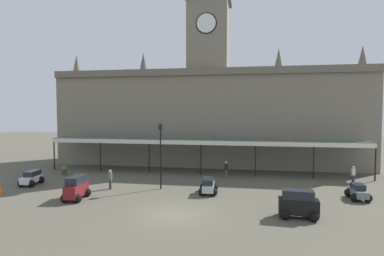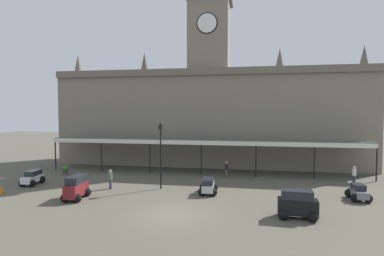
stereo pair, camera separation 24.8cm
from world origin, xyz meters
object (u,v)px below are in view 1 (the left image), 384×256
Objects in this scene: car_maroon_van at (76,189)px; pedestrian_beside_cars at (353,174)px; planter_by_canopy at (64,170)px; car_grey_sedan at (358,193)px; car_white_estate at (32,179)px; pedestrian_near_entrance at (226,169)px; pedestrian_crossing_forecourt at (110,179)px; victorian_lamppost at (161,149)px; car_silver_estate at (208,187)px; traffic_cone at (1,190)px; car_black_van at (298,205)px.

car_maroon_van is 24.05m from pedestrian_beside_cars.
planter_by_canopy is (-28.50, -0.63, -0.42)m from pedestrian_beside_cars.
car_grey_sedan is 27.52m from planter_by_canopy.
pedestrian_near_entrance is at bearing 18.75° from car_white_estate.
pedestrian_crossing_forecourt is 0.29× the size of victorian_lamppost.
victorian_lamppost is at bearing 168.76° from car_silver_estate.
car_grey_sedan is at bearing 6.51° from traffic_cone.
car_white_estate is 1.40× the size of pedestrian_crossing_forecourt.
car_white_estate is (-22.34, 5.00, -0.24)m from car_black_van.
pedestrian_crossing_forecourt is (1.21, 3.33, 0.10)m from car_maroon_van.
car_black_van reaches higher than traffic_cone.
pedestrian_crossing_forecourt is 8.60m from traffic_cone.
car_silver_estate is 16.15m from car_white_estate.
victorian_lamppost reaches higher than pedestrian_beside_cars.
traffic_cone is at bearing -169.81° from car_silver_estate.
pedestrian_crossing_forecourt is (-19.84, -0.19, 0.41)m from car_grey_sedan.
pedestrian_near_entrance reaches higher than planter_by_canopy.
car_grey_sedan is 11.84m from pedestrian_near_entrance.
pedestrian_crossing_forecourt is at bearing -179.46° from car_grey_sedan.
traffic_cone is at bearing -173.49° from car_grey_sedan.
pedestrian_near_entrance is at bearing 150.25° from car_grey_sedan.
pedestrian_near_entrance is 1.00× the size of pedestrian_crossing_forecourt.
car_black_van is 1.07× the size of car_silver_estate.
planter_by_canopy is (-21.96, 9.56, -0.32)m from car_black_van.
car_white_estate reaches higher than car_grey_sedan.
car_black_van is 3.46× the size of traffic_cone.
traffic_cone is at bearing -164.00° from pedestrian_beside_cars.
car_white_estate is 12.30m from victorian_lamppost.
car_grey_sedan is (11.36, 0.21, -0.06)m from car_silver_estate.
pedestrian_beside_cars is at bearing 10.19° from car_white_estate.
car_grey_sedan is 2.15× the size of planter_by_canopy.
pedestrian_crossing_forecourt is (-14.66, 4.79, 0.10)m from car_black_van.
car_maroon_van is 1.48× the size of pedestrian_beside_cars.
car_white_estate is at bearing -177.08° from victorian_lamppost.
car_grey_sedan is 28.06m from traffic_cone.
car_silver_estate is 6.19m from pedestrian_near_entrance.
car_black_van is at bearing -122.69° from pedestrian_beside_cars.
car_white_estate is 7.68m from pedestrian_crossing_forecourt.
pedestrian_crossing_forecourt reaches higher than planter_by_canopy.
car_white_estate is at bearing 178.47° from pedestrian_crossing_forecourt.
pedestrian_beside_cars is 1.00× the size of pedestrian_crossing_forecourt.
car_white_estate reaches higher than planter_by_canopy.
car_grey_sedan is 0.36× the size of victorian_lamppost.
planter_by_canopy is at bearing 156.49° from car_black_van.
pedestrian_near_entrance is at bearing 32.35° from pedestrian_crossing_forecourt.
car_maroon_van is (-21.05, -3.51, 0.30)m from car_grey_sedan.
traffic_cone is 7.79m from planter_by_canopy.
car_black_van and car_maroon_van have the same top height.
car_grey_sedan is at bearing 9.48° from car_maroon_van.
victorian_lamppost is (11.93, 0.61, 2.91)m from car_white_estate.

